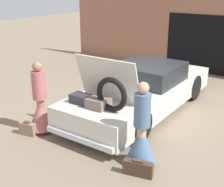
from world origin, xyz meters
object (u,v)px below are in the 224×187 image
object	(u,v)px
suitcase_beside_left_person	(28,129)
suitcase_beside_right_person	(138,168)
person_left	(41,107)
person_right	(141,136)
car	(142,90)

from	to	relation	value
suitcase_beside_left_person	suitcase_beside_right_person	size ratio (longest dim) A/B	0.75
suitcase_beside_left_person	suitcase_beside_right_person	xyz separation A→B (m)	(2.91, 0.07, -0.01)
suitcase_beside_left_person	suitcase_beside_right_person	distance (m)	2.91
person_left	suitcase_beside_left_person	bearing A→B (deg)	-20.47
person_left	person_right	size ratio (longest dim) A/B	1.01
car	suitcase_beside_right_person	bearing A→B (deg)	-61.66
person_right	suitcase_beside_right_person	size ratio (longest dim) A/B	2.93
person_right	suitcase_beside_right_person	world-z (taller)	person_right
person_left	suitcase_beside_left_person	size ratio (longest dim) A/B	3.91
suitcase_beside_right_person	suitcase_beside_left_person	bearing A→B (deg)	-178.63
person_right	car	bearing A→B (deg)	25.83
car	person_right	world-z (taller)	car
suitcase_beside_left_person	suitcase_beside_right_person	world-z (taller)	suitcase_beside_left_person
person_left	suitcase_beside_right_person	distance (m)	2.83
person_right	suitcase_beside_left_person	xyz separation A→B (m)	(-2.76, -0.43, -0.45)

